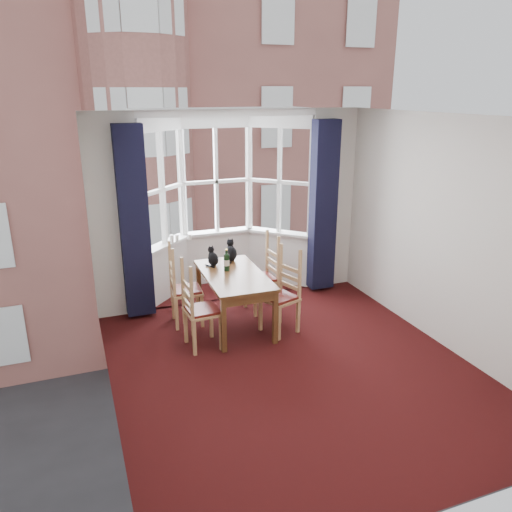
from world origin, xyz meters
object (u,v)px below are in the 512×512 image
chair_left_near (195,313)px  chair_right_far (267,278)px  dining_table (234,280)px  chair_left_far (180,292)px  wine_bottle (227,261)px  candle_short (177,238)px  cat_right (231,252)px  candle_tall (172,239)px  chair_right_near (285,297)px  cat_left (213,258)px  candle_extra (190,237)px

chair_left_near → chair_right_far: (1.25, 0.77, 0.00)m
dining_table → chair_left_far: bearing=156.3°
chair_left_near → wine_bottle: size_ratio=3.08×
chair_left_near → candle_short: size_ratio=8.58×
chair_left_far → cat_right: size_ratio=2.91×
chair_left_far → candle_tall: (0.11, 0.98, 0.46)m
candle_tall → candle_short: bearing=19.3°
chair_left_far → candle_tall: candle_tall is taller
chair_left_near → chair_right_near: size_ratio=1.00×
chair_left_near → cat_right: cat_right is taller
chair_left_far → cat_right: 0.93m
chair_right_far → cat_right: bearing=156.6°
cat_left → wine_bottle: wine_bottle is taller
chair_right_far → candle_tall: candle_tall is taller
chair_left_near → cat_left: (0.48, 0.86, 0.37)m
chair_left_near → candle_extra: (0.37, 1.76, 0.44)m
wine_bottle → candle_tall: (-0.51, 1.12, 0.06)m
chair_right_near → wine_bottle: wine_bottle is taller
candle_short → chair_right_near: bearing=-57.8°
dining_table → wine_bottle: size_ratio=4.86×
chair_left_far → cat_right: (0.81, 0.25, 0.39)m
dining_table → chair_left_far: chair_left_far is taller
chair_left_near → wine_bottle: wine_bottle is taller
dining_table → chair_right_far: bearing=29.2°
candle_tall → chair_left_near: bearing=-92.8°
cat_left → candle_tall: (-0.40, 0.85, 0.08)m
chair_left_near → cat_right: 1.31m
chair_left_far → chair_right_far: same height
dining_table → cat_left: 0.50m
chair_left_far → candle_short: size_ratio=8.58×
chair_right_near → candle_extra: size_ratio=10.60×
chair_left_near → chair_right_near: 1.22m
dining_table → wine_bottle: wine_bottle is taller
candle_short → candle_tall: bearing=-160.7°
cat_right → candle_extra: (-0.41, 0.78, 0.05)m
cat_right → candle_short: 0.98m
chair_left_far → chair_right_near: size_ratio=1.00×
chair_right_near → candle_tall: size_ratio=7.65×
chair_right_far → cat_right: 0.64m
dining_table → candle_tall: candle_tall is taller
wine_bottle → chair_left_far: bearing=167.5°
chair_left_far → candle_extra: candle_extra is taller
dining_table → chair_left_near: 0.79m
cat_left → chair_right_near: bearing=-46.7°
chair_right_far → wine_bottle: bearing=-164.3°
wine_bottle → chair_right_near: bearing=-39.4°
chair_right_far → candle_short: (-1.08, 0.96, 0.45)m
dining_table → chair_left_near: chair_left_near is taller
chair_left_far → wine_bottle: (0.62, -0.14, 0.40)m
dining_table → candle_short: (-0.47, 1.31, 0.27)m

